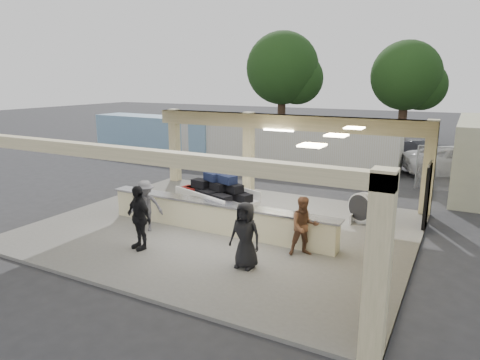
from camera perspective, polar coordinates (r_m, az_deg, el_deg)
The scene contains 16 objects.
ground at distance 14.52m, azimuth -2.12°, elevation -6.57°, with size 120.00×120.00×0.00m, color #2A2A2D.
pavilion at distance 14.58m, azimuth -0.13°, elevation -0.93°, with size 12.01×10.00×3.55m.
baggage_counter at distance 13.92m, azimuth -3.18°, elevation -4.92°, with size 8.20×0.58×0.98m.
luggage_cart at distance 15.27m, azimuth -3.11°, elevation -1.82°, with size 3.13×2.49×1.59m.
drum_fan at distance 15.12m, azimuth 16.02°, elevation -3.53°, with size 1.04×0.74×1.10m.
baggage_handler at distance 16.30m, azimuth -2.01°, elevation -0.87°, with size 0.62×0.34×1.69m, color orange.
passenger_a at distance 12.09m, azimuth 8.52°, elevation -6.12°, with size 0.82×0.36×1.69m, color brown.
passenger_b at distance 12.72m, azimuth -13.35°, elevation -4.87°, with size 1.11×0.40×1.89m, color black.
passenger_c at distance 14.17m, azimuth -12.48°, elevation -3.39°, with size 1.09×0.38×1.69m, color #4B4A4F.
passenger_d at distance 11.19m, azimuth 0.72°, elevation -7.36°, with size 0.87×0.36×1.78m, color black.
car_white_a at distance 24.87m, azimuth 27.26°, elevation 2.19°, with size 2.54×5.36×1.53m, color white.
car_dark at distance 28.09m, azimuth 22.76°, elevation 3.50°, with size 1.35×3.83×1.28m, color black.
container_white at distance 25.34m, azimuth 6.12°, elevation 5.22°, with size 12.85×2.57×2.78m, color silver.
container_blue at distance 29.87m, azimuth -10.89°, elevation 5.98°, with size 9.48×2.28×2.47m, color #7DA6C8.
tree_left at distance 38.79m, azimuth 6.21°, elevation 14.23°, with size 6.60×6.30×9.00m.
tree_mid at distance 38.22m, azimuth 21.76°, elevation 12.46°, with size 6.00×5.60×8.00m.
Camera 1 is at (6.89, -11.78, 4.95)m, focal length 32.00 mm.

